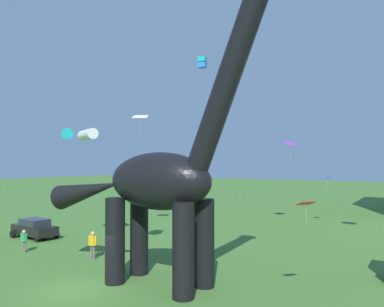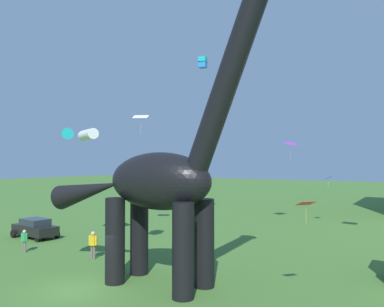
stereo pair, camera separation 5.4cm
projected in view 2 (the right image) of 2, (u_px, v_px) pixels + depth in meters
ground_plane at (77, 289)px, 18.25m from camera, size 240.00×240.00×0.00m
dinosaur_sculpture at (158, 181)px, 19.07m from camera, size 13.72×2.91×14.34m
parked_sedan_left at (35, 228)px, 30.75m from camera, size 4.36×2.19×1.55m
person_vendor_side at (93, 242)px, 23.99m from camera, size 0.65×0.29×1.75m
person_far_spectator at (24, 239)px, 25.80m from camera, size 0.57×0.25×1.53m
kite_mid_left at (291, 144)px, 36.86m from camera, size 1.51×1.71×1.81m
kite_trailing at (203, 62)px, 38.65m from camera, size 0.89×0.89×1.08m
kite_far_right at (83, 135)px, 29.13m from camera, size 2.99×3.03×0.86m
kite_mid_right at (306, 204)px, 15.92m from camera, size 0.87×0.90×0.95m
kite_apex at (141, 117)px, 33.23m from camera, size 1.61×1.45×1.71m
kite_near_high at (328, 178)px, 37.14m from camera, size 0.64×0.90×1.16m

